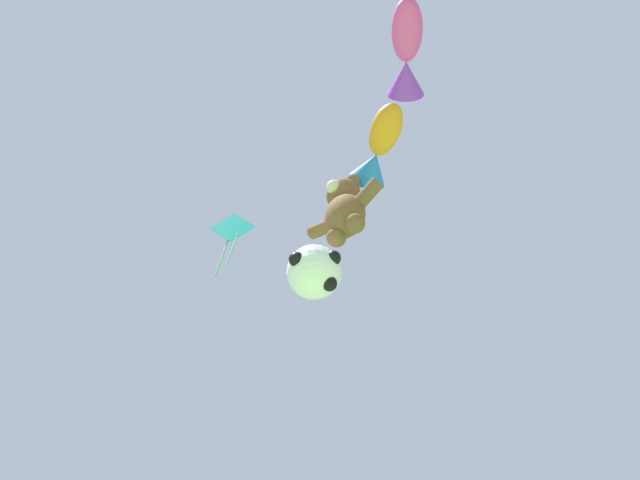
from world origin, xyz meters
The scene contains 5 objects.
teddy_bear_kite centered at (1.73, 4.72, 13.40)m, with size 1.89×0.83×1.92m.
soccer_ball_kite centered at (1.05, 4.59, 11.83)m, with size 1.13×1.13×1.04m.
fish_kite_tangerine centered at (2.75, 4.69, 14.63)m, with size 1.94×1.57×0.79m.
fish_kite_magenta centered at (4.58, 3.20, 13.79)m, with size 1.63×1.76×0.69m.
diamond_kite centered at (-1.36, 4.28, 15.21)m, with size 0.83×0.70×2.43m.
Camera 1 is at (6.53, -1.21, 1.38)m, focal length 40.00 mm.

